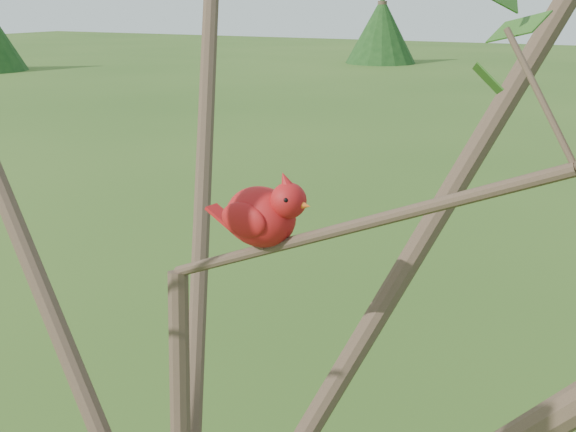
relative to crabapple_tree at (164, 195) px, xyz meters
The scene contains 2 objects.
crabapple_tree is the anchor object (origin of this frame).
cardinal 0.15m from the crabapple_tree, 48.13° to the left, with size 0.19×0.10×0.13m.
Camera 1 is at (0.63, -0.80, 2.39)m, focal length 45.00 mm.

